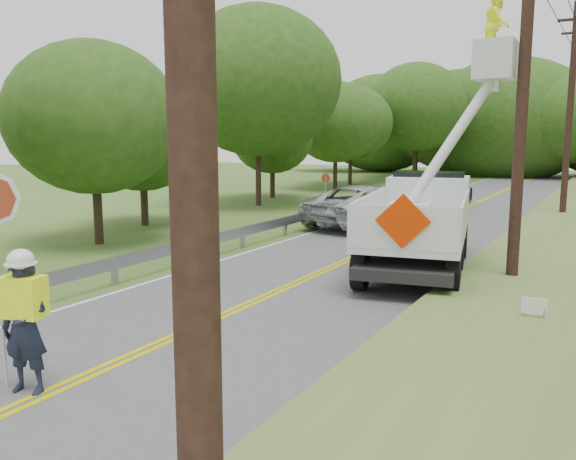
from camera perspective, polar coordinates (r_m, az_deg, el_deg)
The scene contains 12 objects.
ground at distance 10.63m, azimuth -16.53°, elevation -12.46°, with size 140.00×140.00×0.00m, color #3B5921.
road at distance 22.34m, azimuth 10.15°, elevation -1.00°, with size 7.20×96.00×0.03m.
guardrail at distance 24.66m, azimuth 2.06°, elevation 1.34°, with size 0.18×48.00×0.77m.
utility_poles at distance 23.95m, azimuth 24.62°, elevation 11.63°, with size 1.60×43.30×10.00m.
treeline_left at distance 42.52m, azimuth 5.28°, elevation 11.73°, with size 11.12×55.76×11.04m.
treeline_horizon at distance 63.69m, azimuth 23.02°, elevation 9.76°, with size 55.16×14.35×12.73m.
flagger at distance 9.60m, azimuth -24.34°, elevation -7.67°, with size 1.20×0.66×3.32m.
bucket_truck at distance 18.24m, azimuth 13.38°, elevation 1.90°, with size 4.46×8.05×7.41m.
suv_silver at distance 25.58m, azimuth 7.88°, elevation 2.37°, with size 2.99×6.50×1.81m, color silver.
suv_darkgrey at distance 34.42m, azimuth 15.03°, elevation 3.75°, with size 2.42×5.95×1.73m, color #3B3D44.
stop_sign_permanent at distance 28.37m, azimuth 3.68°, elevation 4.00°, with size 0.38×0.30×2.14m.
yard_sign at distance 12.67m, azimuth 22.85°, elevation -6.96°, with size 0.48×0.09×0.69m.
Camera 1 is at (7.23, -6.79, 3.81)m, focal length 36.49 mm.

